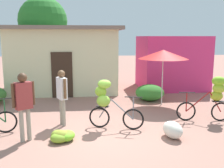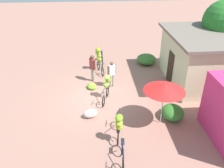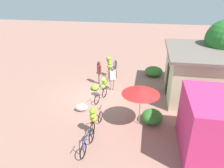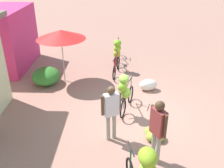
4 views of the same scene
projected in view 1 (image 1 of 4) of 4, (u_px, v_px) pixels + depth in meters
ground_plane at (105, 135)px, 7.04m from camera, size 60.00×60.00×0.00m
building_low at (64, 59)px, 12.65m from camera, size 5.45×3.64×3.12m
shop_pink at (171, 62)px, 13.37m from camera, size 3.20×2.80×2.67m
tree_behind_building at (43, 22)px, 14.08m from camera, size 2.64×2.64×4.80m
hedge_bush_front_right at (150, 92)px, 10.80m from camera, size 1.20×1.10×0.68m
market_umbrella at (163, 54)px, 9.87m from camera, size 1.91×1.91×2.15m
bicycle_center_loaded at (107, 100)px, 7.42m from camera, size 1.56×0.63×1.43m
bicycle_by_shop at (214, 94)px, 8.07m from camera, size 1.69×0.44×1.43m
banana_pile_on_ground at (62, 136)px, 6.59m from camera, size 0.73×0.64×0.30m
produce_sack at (173, 130)px, 6.80m from camera, size 0.58×0.78×0.44m
person_vendor at (62, 92)px, 7.64m from camera, size 0.36×0.53×1.68m
person_bystander at (24, 100)px, 6.43m from camera, size 0.51×0.38×1.77m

